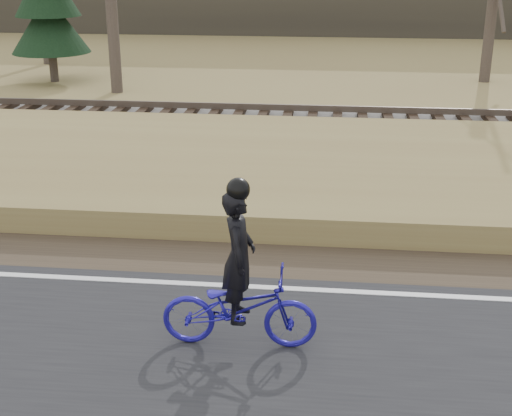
# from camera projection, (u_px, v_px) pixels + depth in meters

# --- Properties ---
(ground) EXTENTS (120.00, 120.00, 0.00)m
(ground) POSITION_uv_depth(u_px,v_px,m) (72.00, 289.00, 9.79)
(ground) COLOR olive
(ground) RESTS_ON ground
(edge_line) EXTENTS (120.00, 0.12, 0.01)m
(edge_line) POSITION_uv_depth(u_px,v_px,m) (76.00, 278.00, 9.95)
(edge_line) COLOR silver
(edge_line) RESTS_ON road
(shoulder) EXTENTS (120.00, 1.60, 0.04)m
(shoulder) POSITION_uv_depth(u_px,v_px,m) (99.00, 252.00, 10.90)
(shoulder) COLOR #473A2B
(shoulder) RESTS_ON ground
(embankment) EXTENTS (120.00, 5.00, 0.44)m
(embankment) POSITION_uv_depth(u_px,v_px,m) (147.00, 179.00, 13.62)
(embankment) COLOR olive
(embankment) RESTS_ON ground
(ballast) EXTENTS (120.00, 3.00, 0.45)m
(ballast) POSITION_uv_depth(u_px,v_px,m) (187.00, 130.00, 17.16)
(ballast) COLOR slate
(ballast) RESTS_ON ground
(railroad) EXTENTS (120.00, 2.40, 0.29)m
(railroad) POSITION_uv_depth(u_px,v_px,m) (186.00, 117.00, 17.05)
(railroad) COLOR black
(railroad) RESTS_ON ballast
(cyclist) EXTENTS (1.80, 0.66, 2.04)m
(cyclist) POSITION_uv_depth(u_px,v_px,m) (239.00, 295.00, 8.11)
(cyclist) COLOR #1D1592
(cyclist) RESTS_ON road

